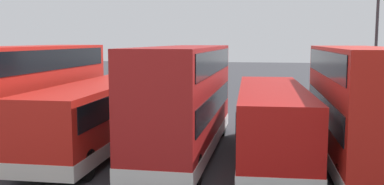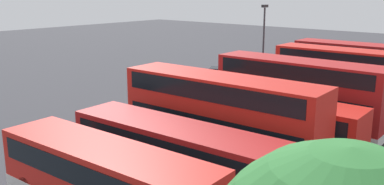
{
  "view_description": "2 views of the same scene",
  "coord_description": "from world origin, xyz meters",
  "px_view_note": "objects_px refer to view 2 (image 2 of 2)",
  "views": [
    {
      "loc": [
        -5.77,
        27.46,
        4.79
      ],
      "look_at": [
        -0.61,
        1.13,
        1.58
      ],
      "focal_mm": 40.66,
      "sensor_mm": 36.0,
      "label": 1
    },
    {
      "loc": [
        22.42,
        21.89,
        8.86
      ],
      "look_at": [
        -1.27,
        1.63,
        1.32
      ],
      "focal_mm": 40.11,
      "sensor_mm": 36.0,
      "label": 2
    }
  ],
  "objects_px": {
    "bus_double_decker_near_end": "(363,70)",
    "lamp_post_tall": "(264,40)",
    "bus_single_deck_fifth": "(259,118)",
    "bus_double_decker_sixth": "(220,116)",
    "bus_single_deck_far_end": "(105,179)",
    "bus_single_deck_seventh": "(175,153)",
    "car_small_green": "(223,75)",
    "bus_double_decker_second": "(345,77)",
    "box_truck_blue": "(376,69)",
    "waste_bin_yellow": "(135,112)",
    "bus_single_deck_third": "(324,96)",
    "bus_double_decker_fourth": "(298,93)"
  },
  "relations": [
    {
      "from": "bus_double_decker_near_end",
      "to": "lamp_post_tall",
      "type": "bearing_deg",
      "value": -78.94
    },
    {
      "from": "bus_single_deck_fifth",
      "to": "bus_double_decker_sixth",
      "type": "xyz_separation_m",
      "value": [
        3.38,
        -0.24,
        0.83
      ]
    },
    {
      "from": "bus_single_deck_far_end",
      "to": "bus_single_deck_seventh",
      "type": "bearing_deg",
      "value": 176.79
    },
    {
      "from": "bus_single_deck_fifth",
      "to": "car_small_green",
      "type": "xyz_separation_m",
      "value": [
        -12.52,
        -11.77,
        -0.92
      ]
    },
    {
      "from": "bus_double_decker_second",
      "to": "bus_double_decker_sixth",
      "type": "relative_size",
      "value": 0.94
    },
    {
      "from": "bus_single_deck_seventh",
      "to": "box_truck_blue",
      "type": "distance_m",
      "value": 27.25
    },
    {
      "from": "bus_double_decker_near_end",
      "to": "lamp_post_tall",
      "type": "height_order",
      "value": "lamp_post_tall"
    },
    {
      "from": "bus_double_decker_near_end",
      "to": "car_small_green",
      "type": "bearing_deg",
      "value": -80.31
    },
    {
      "from": "bus_double_decker_sixth",
      "to": "bus_single_deck_seventh",
      "type": "xyz_separation_m",
      "value": [
        3.84,
        0.3,
        -0.83
      ]
    },
    {
      "from": "bus_single_deck_fifth",
      "to": "bus_double_decker_sixth",
      "type": "relative_size",
      "value": 1.06
    },
    {
      "from": "car_small_green",
      "to": "bus_single_deck_fifth",
      "type": "bearing_deg",
      "value": 43.22
    },
    {
      "from": "car_small_green",
      "to": "bus_double_decker_second",
      "type": "bearing_deg",
      "value": 81.64
    },
    {
      "from": "bus_single_deck_seventh",
      "to": "car_small_green",
      "type": "distance_m",
      "value": 23.03
    },
    {
      "from": "bus_double_decker_near_end",
      "to": "box_truck_blue",
      "type": "xyz_separation_m",
      "value": [
        -5.37,
        -0.6,
        -0.74
      ]
    },
    {
      "from": "box_truck_blue",
      "to": "waste_bin_yellow",
      "type": "relative_size",
      "value": 8.09
    },
    {
      "from": "bus_single_deck_seventh",
      "to": "lamp_post_tall",
      "type": "relative_size",
      "value": 1.46
    },
    {
      "from": "bus_single_deck_third",
      "to": "bus_single_deck_fifth",
      "type": "bearing_deg",
      "value": -5.26
    },
    {
      "from": "bus_double_decker_fourth",
      "to": "bus_double_decker_sixth",
      "type": "height_order",
      "value": "same"
    },
    {
      "from": "bus_single_deck_seventh",
      "to": "car_small_green",
      "type": "relative_size",
      "value": 2.53
    },
    {
      "from": "bus_double_decker_second",
      "to": "lamp_post_tall",
      "type": "height_order",
      "value": "lamp_post_tall"
    },
    {
      "from": "bus_double_decker_near_end",
      "to": "car_small_green",
      "type": "relative_size",
      "value": 2.61
    },
    {
      "from": "bus_single_deck_fifth",
      "to": "car_small_green",
      "type": "height_order",
      "value": "bus_single_deck_fifth"
    },
    {
      "from": "bus_double_decker_fourth",
      "to": "bus_single_deck_seventh",
      "type": "distance_m",
      "value": 11.15
    },
    {
      "from": "bus_double_decker_second",
      "to": "lamp_post_tall",
      "type": "bearing_deg",
      "value": -105.29
    },
    {
      "from": "bus_double_decker_fourth",
      "to": "car_small_green",
      "type": "height_order",
      "value": "bus_double_decker_fourth"
    },
    {
      "from": "bus_double_decker_sixth",
      "to": "waste_bin_yellow",
      "type": "bearing_deg",
      "value": -103.23
    },
    {
      "from": "bus_single_deck_seventh",
      "to": "lamp_post_tall",
      "type": "distance_m",
      "value": 21.85
    },
    {
      "from": "bus_single_deck_fifth",
      "to": "bus_double_decker_near_end",
      "type": "bearing_deg",
      "value": 177.02
    },
    {
      "from": "bus_double_decker_second",
      "to": "waste_bin_yellow",
      "type": "xyz_separation_m",
      "value": [
        11.93,
        -10.08,
        -1.97
      ]
    },
    {
      "from": "bus_double_decker_near_end",
      "to": "box_truck_blue",
      "type": "height_order",
      "value": "bus_double_decker_near_end"
    },
    {
      "from": "bus_double_decker_fourth",
      "to": "bus_single_deck_far_end",
      "type": "distance_m",
      "value": 14.91
    },
    {
      "from": "bus_double_decker_sixth",
      "to": "bus_single_deck_far_end",
      "type": "bearing_deg",
      "value": 0.65
    },
    {
      "from": "bus_double_decker_near_end",
      "to": "bus_double_decker_fourth",
      "type": "relative_size",
      "value": 1.04
    },
    {
      "from": "bus_double_decker_second",
      "to": "bus_double_decker_fourth",
      "type": "xyz_separation_m",
      "value": [
        6.77,
        -0.39,
        0.0
      ]
    },
    {
      "from": "bus_single_deck_fifth",
      "to": "bus_single_deck_seventh",
      "type": "bearing_deg",
      "value": 0.47
    },
    {
      "from": "bus_single_deck_fifth",
      "to": "box_truck_blue",
      "type": "xyz_separation_m",
      "value": [
        -20.03,
        0.16,
        0.08
      ]
    },
    {
      "from": "bus_double_decker_second",
      "to": "bus_single_deck_fifth",
      "type": "xyz_separation_m",
      "value": [
        10.67,
        -0.86,
        -0.82
      ]
    },
    {
      "from": "bus_double_decker_fourth",
      "to": "lamp_post_tall",
      "type": "height_order",
      "value": "lamp_post_tall"
    },
    {
      "from": "bus_single_deck_far_end",
      "to": "lamp_post_tall",
      "type": "bearing_deg",
      "value": -162.53
    },
    {
      "from": "bus_double_decker_near_end",
      "to": "car_small_green",
      "type": "xyz_separation_m",
      "value": [
        2.14,
        -12.53,
        -1.75
      ]
    },
    {
      "from": "bus_double_decker_near_end",
      "to": "bus_single_deck_third",
      "type": "distance_m",
      "value": 7.24
    },
    {
      "from": "bus_double_decker_near_end",
      "to": "waste_bin_yellow",
      "type": "height_order",
      "value": "bus_double_decker_near_end"
    },
    {
      "from": "bus_single_deck_third",
      "to": "car_small_green",
      "type": "bearing_deg",
      "value": -112.09
    },
    {
      "from": "bus_double_decker_second",
      "to": "box_truck_blue",
      "type": "xyz_separation_m",
      "value": [
        -9.36,
        -0.7,
        -0.74
      ]
    },
    {
      "from": "lamp_post_tall",
      "to": "bus_double_decker_near_end",
      "type": "bearing_deg",
      "value": 101.06
    },
    {
      "from": "box_truck_blue",
      "to": "waste_bin_yellow",
      "type": "xyz_separation_m",
      "value": [
        21.29,
        -9.38,
        -1.23
      ]
    },
    {
      "from": "lamp_post_tall",
      "to": "waste_bin_yellow",
      "type": "xyz_separation_m",
      "value": [
        14.27,
        -1.52,
        -3.95
      ]
    },
    {
      "from": "bus_double_decker_near_end",
      "to": "lamp_post_tall",
      "type": "relative_size",
      "value": 1.5
    },
    {
      "from": "bus_single_deck_third",
      "to": "lamp_post_tall",
      "type": "distance_m",
      "value": 10.44
    },
    {
      "from": "bus_single_deck_third",
      "to": "bus_single_deck_seventh",
      "type": "relative_size",
      "value": 0.96
    }
  ]
}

